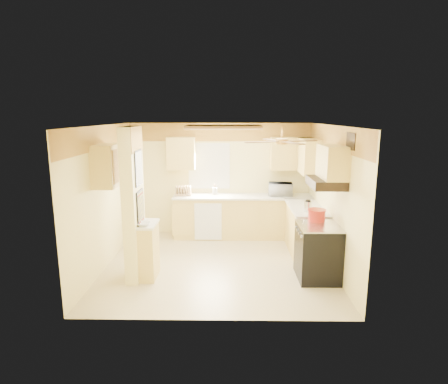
{
  "coord_description": "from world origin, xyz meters",
  "views": [
    {
      "loc": [
        0.21,
        -6.41,
        2.68
      ],
      "look_at": [
        0.11,
        0.35,
        1.28
      ],
      "focal_mm": 30.0,
      "sensor_mm": 36.0,
      "label": 1
    }
  ],
  "objects_px": {
    "stove": "(318,252)",
    "dutch_oven": "(317,215)",
    "bowl": "(143,224)",
    "kettle": "(308,206)",
    "microwave": "(280,189)"
  },
  "relations": [
    {
      "from": "stove",
      "to": "microwave",
      "type": "relative_size",
      "value": 1.8
    },
    {
      "from": "stove",
      "to": "kettle",
      "type": "height_order",
      "value": "kettle"
    },
    {
      "from": "microwave",
      "to": "kettle",
      "type": "xyz_separation_m",
      "value": [
        0.32,
        -1.36,
        -0.04
      ]
    },
    {
      "from": "bowl",
      "to": "dutch_oven",
      "type": "height_order",
      "value": "dutch_oven"
    },
    {
      "from": "stove",
      "to": "kettle",
      "type": "bearing_deg",
      "value": 91.97
    },
    {
      "from": "bowl",
      "to": "dutch_oven",
      "type": "relative_size",
      "value": 0.72
    },
    {
      "from": "kettle",
      "to": "microwave",
      "type": "bearing_deg",
      "value": 103.28
    },
    {
      "from": "stove",
      "to": "dutch_oven",
      "type": "relative_size",
      "value": 3.01
    },
    {
      "from": "stove",
      "to": "dutch_oven",
      "type": "bearing_deg",
      "value": 87.33
    },
    {
      "from": "stove",
      "to": "kettle",
      "type": "distance_m",
      "value": 0.98
    },
    {
      "from": "microwave",
      "to": "dutch_oven",
      "type": "xyz_separation_m",
      "value": [
        0.36,
        -1.9,
        -0.06
      ]
    },
    {
      "from": "bowl",
      "to": "dutch_oven",
      "type": "distance_m",
      "value": 2.88
    },
    {
      "from": "dutch_oven",
      "to": "kettle",
      "type": "bearing_deg",
      "value": 94.15
    },
    {
      "from": "stove",
      "to": "microwave",
      "type": "xyz_separation_m",
      "value": [
        -0.35,
        2.15,
        0.62
      ]
    },
    {
      "from": "stove",
      "to": "dutch_oven",
      "type": "distance_m",
      "value": 0.61
    }
  ]
}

